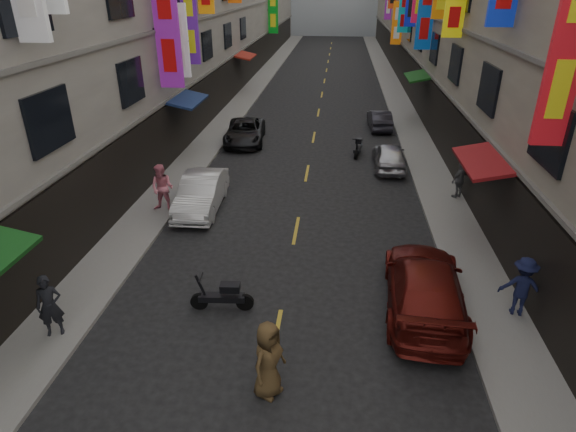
% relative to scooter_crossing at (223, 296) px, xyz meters
% --- Properties ---
extents(sidewalk_left, '(2.00, 90.00, 0.12)m').
position_rel_scooter_crossing_xyz_m(sidewalk_left, '(-4.37, 29.02, -0.38)').
color(sidewalk_left, slate).
rests_on(sidewalk_left, ground).
extents(sidewalk_right, '(2.00, 90.00, 0.12)m').
position_rel_scooter_crossing_xyz_m(sidewalk_right, '(7.63, 29.02, -0.38)').
color(sidewalk_right, slate).
rests_on(sidewalk_right, ground).
extents(street_awnings, '(13.99, 35.20, 0.41)m').
position_rel_scooter_crossing_xyz_m(street_awnings, '(0.37, 13.02, 2.56)').
color(street_awnings, '#154F18').
rests_on(street_awnings, ground).
extents(lane_markings, '(0.12, 80.20, 0.01)m').
position_rel_scooter_crossing_xyz_m(lane_markings, '(1.63, 26.02, -0.44)').
color(lane_markings, gold).
rests_on(lane_markings, ground).
extents(scooter_crossing, '(1.80, 0.50, 1.14)m').
position_rel_scooter_crossing_xyz_m(scooter_crossing, '(0.00, 0.00, 0.00)').
color(scooter_crossing, black).
rests_on(scooter_crossing, ground).
extents(scooter_far_right, '(0.60, 1.79, 1.14)m').
position_rel_scooter_crossing_xyz_m(scooter_far_right, '(4.16, 13.96, 0.00)').
color(scooter_far_right, black).
rests_on(scooter_far_right, ground).
extents(car_left_mid, '(1.67, 4.38, 1.42)m').
position_rel_scooter_crossing_xyz_m(car_left_mid, '(-2.37, 6.50, 0.27)').
color(car_left_mid, silver).
rests_on(car_left_mid, ground).
extents(car_left_far, '(2.52, 4.77, 1.28)m').
position_rel_scooter_crossing_xyz_m(car_left_far, '(-2.25, 15.57, 0.20)').
color(car_left_far, black).
rests_on(car_left_far, ground).
extents(car_right_near, '(2.48, 5.33, 1.51)m').
position_rel_scooter_crossing_xyz_m(car_right_near, '(5.63, 0.63, 0.31)').
color(car_right_near, maroon).
rests_on(car_right_near, ground).
extents(car_right_mid, '(1.53, 3.77, 1.28)m').
position_rel_scooter_crossing_xyz_m(car_right_mid, '(5.63, 12.14, 0.20)').
color(car_right_mid, '#B9B8BE').
rests_on(car_right_mid, ground).
extents(car_right_far, '(1.45, 3.62, 1.17)m').
position_rel_scooter_crossing_xyz_m(car_right_far, '(5.63, 19.28, 0.14)').
color(car_right_far, '#2A2931').
rests_on(car_right_far, ground).
extents(pedestrian_lnear, '(0.81, 0.78, 1.74)m').
position_rel_scooter_crossing_xyz_m(pedestrian_lnear, '(-4.10, -1.61, 0.55)').
color(pedestrian_lnear, black).
rests_on(pedestrian_lnear, sidewalk_left).
extents(pedestrian_lfar, '(1.00, 0.75, 1.92)m').
position_rel_scooter_crossing_xyz_m(pedestrian_lfar, '(-3.77, 6.00, 0.64)').
color(pedestrian_lfar, pink).
rests_on(pedestrian_lfar, sidewalk_left).
extents(pedestrian_rnear, '(1.23, 0.82, 1.75)m').
position_rel_scooter_crossing_xyz_m(pedestrian_rnear, '(8.18, 0.53, 0.55)').
color(pedestrian_rnear, '#141737').
rests_on(pedestrian_rnear, sidewalk_right).
extents(pedestrian_rfar, '(1.05, 0.97, 1.57)m').
position_rel_scooter_crossing_xyz_m(pedestrian_rfar, '(8.23, 8.52, 0.46)').
color(pedestrian_rfar, '#5B5C5E').
rests_on(pedestrian_rfar, sidewalk_right).
extents(pedestrian_crossing, '(1.02, 1.13, 1.92)m').
position_rel_scooter_crossing_xyz_m(pedestrian_crossing, '(1.72, -2.92, 0.52)').
color(pedestrian_crossing, '#4F3A1F').
rests_on(pedestrian_crossing, ground).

